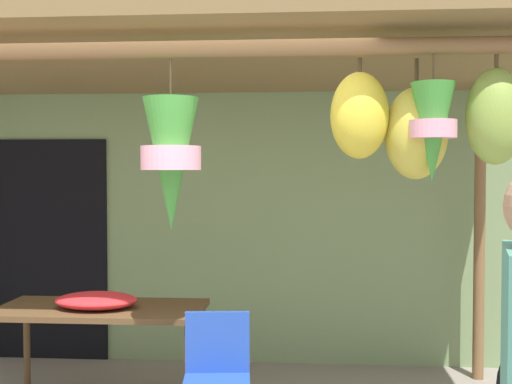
% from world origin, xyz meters
% --- Properties ---
extents(shop_facade, '(9.87, 0.29, 4.44)m').
position_xyz_m(shop_facade, '(-0.01, 2.38, 2.22)').
color(shop_facade, '#7A9360').
rests_on(shop_facade, ground_plane).
extents(market_stall_canopy, '(4.81, 2.12, 2.69)m').
position_xyz_m(market_stall_canopy, '(0.19, 0.97, 2.33)').
color(market_stall_canopy, brown).
rests_on(market_stall_canopy, ground_plane).
extents(display_table, '(1.46, 0.69, 0.75)m').
position_xyz_m(display_table, '(-0.60, 1.03, 0.67)').
color(display_table, brown).
rests_on(display_table, ground_plane).
extents(flower_heap_on_table, '(0.58, 0.41, 0.11)m').
position_xyz_m(flower_heap_on_table, '(-0.61, 0.97, 0.81)').
color(flower_heap_on_table, red).
rests_on(flower_heap_on_table, display_table).
extents(folding_chair, '(0.44, 0.44, 0.84)m').
position_xyz_m(folding_chair, '(0.31, 0.44, 0.50)').
color(folding_chair, '#2347A8').
rests_on(folding_chair, ground_plane).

